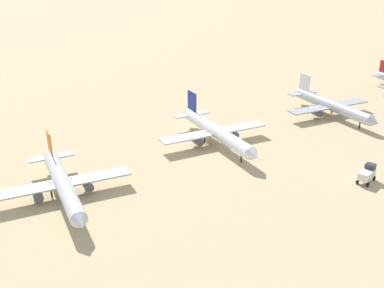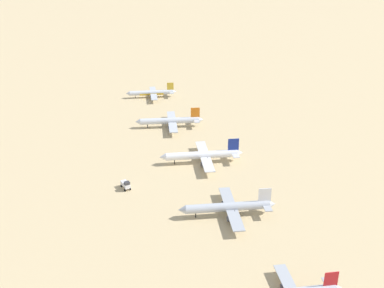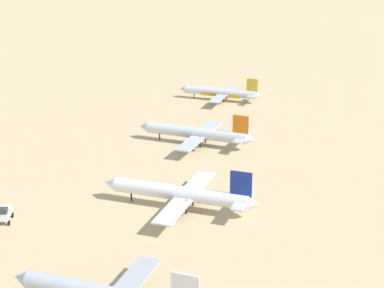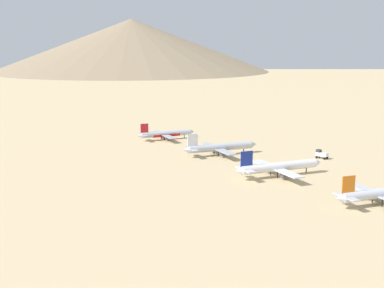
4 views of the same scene
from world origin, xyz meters
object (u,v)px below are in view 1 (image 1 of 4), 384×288
parked_jet_1 (62,183)px  service_truck (367,173)px  parked_jet_2 (216,131)px  parked_jet_3 (331,106)px

parked_jet_1 → service_truck: (24.66, 62.45, -1.46)m
parked_jet_1 → parked_jet_2: (-10.42, 43.47, 0.19)m
service_truck → parked_jet_3: bearing=146.4°
parked_jet_2 → parked_jet_3: bearing=93.4°
parked_jet_1 → parked_jet_3: 88.49m
parked_jet_2 → parked_jet_1: bearing=-76.5°
parked_jet_1 → parked_jet_3: bearing=98.5°
parked_jet_1 → parked_jet_2: size_ratio=0.95×
parked_jet_1 → parked_jet_3: size_ratio=0.99×
parked_jet_2 → parked_jet_3: parked_jet_2 is taller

